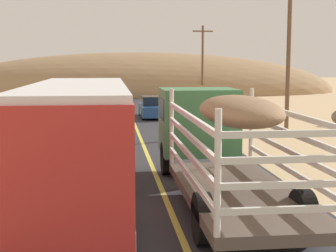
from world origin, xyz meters
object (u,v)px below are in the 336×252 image
object	(u,v)px
car_far	(153,108)
power_pole_far	(203,59)
livestock_truck	(211,131)
bus	(80,139)
power_pole_mid	(289,45)

from	to	relation	value
car_far	power_pole_far	bearing A→B (deg)	69.98
livestock_truck	bus	size ratio (longest dim) A/B	0.97
car_far	power_pole_mid	bearing A→B (deg)	-44.38
bus	power_pole_mid	bearing A→B (deg)	51.96
power_pole_mid	power_pole_far	distance (m)	26.25
livestock_truck	bus	world-z (taller)	bus
car_far	power_pole_mid	xyz separation A→B (m)	(7.05, -6.90, 4.07)
livestock_truck	car_far	xyz separation A→B (m)	(0.02, 19.90, -1.10)
power_pole_far	power_pole_mid	bearing A→B (deg)	-90.00
car_far	power_pole_mid	distance (m)	10.67
bus	car_far	world-z (taller)	bus
power_pole_mid	power_pole_far	size ratio (longest dim) A/B	1.16
bus	car_far	xyz separation A→B (m)	(3.82, 20.79, -1.05)
livestock_truck	power_pole_mid	size ratio (longest dim) A/B	1.09
power_pole_far	bus	bearing A→B (deg)	-105.15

